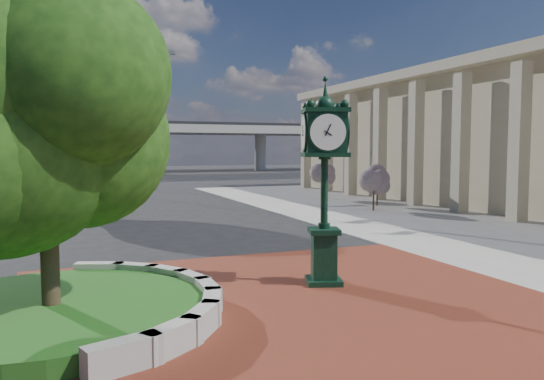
{
  "coord_description": "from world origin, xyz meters",
  "views": [
    {
      "loc": [
        -4.66,
        -11.28,
        3.48
      ],
      "look_at": [
        0.33,
        1.5,
        2.43
      ],
      "focal_mm": 35.0,
      "sensor_mm": 36.0,
      "label": 1
    }
  ],
  "objects": [
    {
      "name": "tree_street",
      "position": [
        -4.0,
        18.0,
        3.24
      ],
      "size": [
        4.4,
        4.4,
        5.45
      ],
      "color": "#38281C",
      "rests_on": "ground"
    },
    {
      "name": "parked_car",
      "position": [
        0.89,
        39.1,
        0.75
      ],
      "size": [
        3.19,
        4.75,
        1.5
      ],
      "primitive_type": "imported",
      "rotation": [
        0.0,
        0.0,
        0.35
      ],
      "color": "#500B0D",
      "rests_on": "ground"
    },
    {
      "name": "planter_wall",
      "position": [
        -2.71,
        -0.0,
        0.27
      ],
      "size": [
        2.96,
        6.77,
        0.54
      ],
      "color": "#9E9B93",
      "rests_on": "ground"
    },
    {
      "name": "ground",
      "position": [
        0.0,
        0.0,
        0.0
      ],
      "size": [
        200.0,
        200.0,
        0.0
      ],
      "primitive_type": "plane",
      "color": "black",
      "rests_on": "ground"
    },
    {
      "name": "shrub_far",
      "position": [
        12.23,
        21.99,
        1.59
      ],
      "size": [
        1.2,
        1.2,
        2.2
      ],
      "color": "#38281C",
      "rests_on": "ground"
    },
    {
      "name": "overpass",
      "position": [
        -0.22,
        70.0,
        6.54
      ],
      "size": [
        90.0,
        12.0,
        7.5
      ],
      "color": "#9E9B93",
      "rests_on": "ground"
    },
    {
      "name": "shrub_near",
      "position": [
        11.47,
        14.31,
        1.59
      ],
      "size": [
        1.2,
        1.2,
        2.2
      ],
      "color": "#38281C",
      "rests_on": "ground"
    },
    {
      "name": "post_clock",
      "position": [
        1.46,
        0.73,
        2.87
      ],
      "size": [
        1.32,
        1.32,
        5.22
      ],
      "color": "black",
      "rests_on": "ground"
    },
    {
      "name": "sidewalk",
      "position": [
        16.0,
        10.0,
        0.02
      ],
      "size": [
        20.0,
        50.0,
        0.04
      ],
      "primitive_type": "cube",
      "color": "#9E9B93",
      "rests_on": "ground"
    },
    {
      "name": "tree_planter",
      "position": [
        -5.0,
        0.0,
        3.72
      ],
      "size": [
        5.2,
        5.2,
        6.33
      ],
      "color": "#38281C",
      "rests_on": "ground"
    },
    {
      "name": "street_lamp_near",
      "position": [
        0.77,
        26.69,
        6.08
      ],
      "size": [
        2.3,
        0.72,
        10.37
      ],
      "color": "slate",
      "rests_on": "ground"
    },
    {
      "name": "street_lamp_far",
      "position": [
        -0.71,
        41.88,
        6.1
      ],
      "size": [
        2.33,
        0.56,
        10.41
      ],
      "color": "slate",
      "rests_on": "ground"
    },
    {
      "name": "shrub_mid",
      "position": [
        13.12,
        16.53,
        1.59
      ],
      "size": [
        1.2,
        1.2,
        2.2
      ],
      "color": "#38281C",
      "rests_on": "ground"
    },
    {
      "name": "grass_bed",
      "position": [
        -5.0,
        0.0,
        0.2
      ],
      "size": [
        6.1,
        6.1,
        0.4
      ],
      "primitive_type": "cylinder",
      "color": "#1A4A15",
      "rests_on": "ground"
    },
    {
      "name": "plaza",
      "position": [
        0.0,
        -1.0,
        0.02
      ],
      "size": [
        12.0,
        12.0,
        0.04
      ],
      "primitive_type": "cube",
      "color": "brown",
      "rests_on": "ground"
    }
  ]
}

